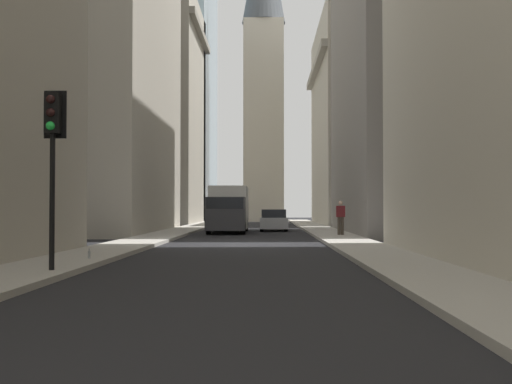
{
  "coord_description": "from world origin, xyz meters",
  "views": [
    {
      "loc": [
        -25.83,
        -0.98,
        1.55
      ],
      "look_at": [
        10.65,
        -0.3,
        2.47
      ],
      "focal_mm": 42.9,
      "sensor_mm": 36.0,
      "label": 1
    }
  ],
  "objects_px": {
    "delivery_truck": "(228,209)",
    "pedestrian": "(341,216)",
    "traffic_light_foreground": "(53,137)",
    "discarded_bottle": "(89,254)",
    "sedan_silver": "(274,221)"
  },
  "relations": [
    {
      "from": "traffic_light_foreground",
      "to": "delivery_truck",
      "type": "bearing_deg",
      "value": -6.04
    },
    {
      "from": "traffic_light_foreground",
      "to": "pedestrian",
      "type": "relative_size",
      "value": 2.33
    },
    {
      "from": "traffic_light_foreground",
      "to": "pedestrian",
      "type": "distance_m",
      "value": 19.91
    },
    {
      "from": "traffic_light_foreground",
      "to": "sedan_silver",
      "type": "bearing_deg",
      "value": -11.15
    },
    {
      "from": "sedan_silver",
      "to": "pedestrian",
      "type": "height_order",
      "value": "pedestrian"
    },
    {
      "from": "delivery_truck",
      "to": "pedestrian",
      "type": "relative_size",
      "value": 3.68
    },
    {
      "from": "sedan_silver",
      "to": "traffic_light_foreground",
      "type": "bearing_deg",
      "value": 168.85
    },
    {
      "from": "delivery_truck",
      "to": "pedestrian",
      "type": "height_order",
      "value": "delivery_truck"
    },
    {
      "from": "sedan_silver",
      "to": "discarded_bottle",
      "type": "relative_size",
      "value": 15.93
    },
    {
      "from": "sedan_silver",
      "to": "discarded_bottle",
      "type": "xyz_separation_m",
      "value": [
        -23.71,
        5.35,
        -0.42
      ]
    },
    {
      "from": "sedan_silver",
      "to": "traffic_light_foreground",
      "type": "relative_size",
      "value": 1.05
    },
    {
      "from": "discarded_bottle",
      "to": "sedan_silver",
      "type": "bearing_deg",
      "value": -12.72
    },
    {
      "from": "traffic_light_foreground",
      "to": "pedestrian",
      "type": "bearing_deg",
      "value": -25.89
    },
    {
      "from": "sedan_silver",
      "to": "pedestrian",
      "type": "bearing_deg",
      "value": -159.59
    },
    {
      "from": "traffic_light_foreground",
      "to": "discarded_bottle",
      "type": "bearing_deg",
      "value": 1.13
    }
  ]
}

